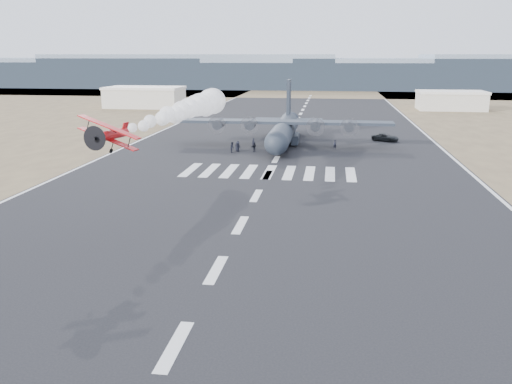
% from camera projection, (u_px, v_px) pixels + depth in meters
% --- Properties ---
extents(ground, '(500.00, 500.00, 0.00)m').
position_uv_depth(ground, '(175.00, 346.00, 32.49)').
color(ground, black).
rests_on(ground, ground).
extents(scrub_far, '(500.00, 80.00, 0.00)m').
position_uv_depth(scrub_far, '(313.00, 92.00, 253.27)').
color(scrub_far, brown).
rests_on(scrub_far, ground).
extents(runway_markings, '(60.00, 260.00, 0.01)m').
position_uv_depth(runway_markings, '(276.00, 159.00, 90.09)').
color(runway_markings, silver).
rests_on(runway_markings, ground).
extents(ridge_seg_b, '(150.00, 50.00, 15.00)m').
position_uv_depth(ridge_seg_b, '(78.00, 72.00, 297.44)').
color(ridge_seg_b, gray).
rests_on(ridge_seg_b, ground).
extents(ridge_seg_c, '(150.00, 50.00, 17.00)m').
position_uv_depth(ridge_seg_c, '(193.00, 71.00, 288.58)').
color(ridge_seg_c, gray).
rests_on(ridge_seg_c, ground).
extents(ridge_seg_d, '(150.00, 50.00, 13.00)m').
position_uv_depth(ridge_seg_d, '(315.00, 75.00, 280.46)').
color(ridge_seg_d, gray).
rests_on(ridge_seg_d, ground).
extents(ridge_seg_e, '(150.00, 50.00, 15.00)m').
position_uv_depth(ridge_seg_e, '(445.00, 74.00, 271.61)').
color(ridge_seg_e, gray).
rests_on(ridge_seg_e, ground).
extents(hangar_left, '(24.50, 14.50, 6.70)m').
position_uv_depth(hangar_left, '(145.00, 97.00, 177.73)').
color(hangar_left, beige).
rests_on(hangar_left, ground).
extents(hangar_right, '(20.50, 12.50, 5.90)m').
position_uv_depth(hangar_right, '(451.00, 100.00, 169.64)').
color(hangar_right, beige).
rests_on(hangar_right, ground).
extents(aerobatic_biplane, '(5.88, 5.49, 3.23)m').
position_uv_depth(aerobatic_biplane, '(110.00, 134.00, 48.93)').
color(aerobatic_biplane, red).
extents(smoke_trail, '(4.58, 32.85, 3.83)m').
position_uv_depth(smoke_trail, '(201.00, 105.00, 74.32)').
color(smoke_trail, white).
extents(transport_aircraft, '(40.95, 33.78, 11.87)m').
position_uv_depth(transport_aircraft, '(284.00, 129.00, 104.49)').
color(transport_aircraft, black).
rests_on(transport_aircraft, ground).
extents(support_vehicle, '(5.86, 4.68, 1.48)m').
position_uv_depth(support_vehicle, '(385.00, 137.00, 109.02)').
color(support_vehicle, black).
rests_on(support_vehicle, ground).
extents(crew_a, '(0.74, 0.65, 1.75)m').
position_uv_depth(crew_a, '(335.00, 145.00, 99.40)').
color(crew_a, black).
rests_on(crew_a, ground).
extents(crew_b, '(0.81, 1.05, 1.89)m').
position_uv_depth(crew_b, '(232.00, 147.00, 96.22)').
color(crew_b, black).
rests_on(crew_b, ground).
extents(crew_c, '(1.16, 1.19, 1.76)m').
position_uv_depth(crew_c, '(238.00, 147.00, 97.07)').
color(crew_c, black).
rests_on(crew_c, ground).
extents(crew_d, '(0.55, 1.02, 1.71)m').
position_uv_depth(crew_d, '(238.00, 145.00, 98.83)').
color(crew_d, black).
rests_on(crew_d, ground).
extents(crew_e, '(0.95, 0.74, 1.69)m').
position_uv_depth(crew_e, '(237.00, 146.00, 97.76)').
color(crew_e, black).
rests_on(crew_e, ground).
extents(crew_f, '(1.18, 1.70, 1.76)m').
position_uv_depth(crew_f, '(254.00, 147.00, 96.93)').
color(crew_f, black).
rests_on(crew_f, ground).
extents(crew_g, '(0.78, 0.74, 1.67)m').
position_uv_depth(crew_g, '(253.00, 142.00, 102.16)').
color(crew_g, black).
rests_on(crew_g, ground).
extents(crew_h, '(0.80, 0.52, 1.59)m').
position_uv_depth(crew_h, '(286.00, 149.00, 95.69)').
color(crew_h, black).
rests_on(crew_h, ground).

